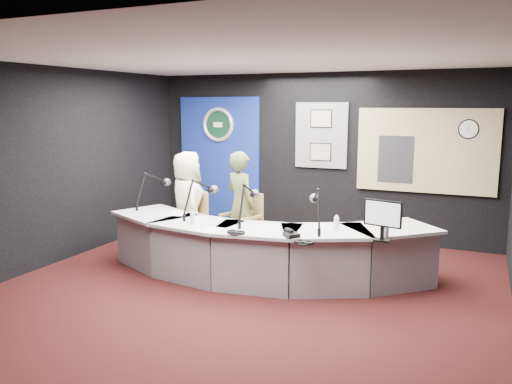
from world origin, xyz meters
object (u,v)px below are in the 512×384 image
at_px(broadcast_desk, 259,250).
at_px(person_man, 187,203).
at_px(person_woman, 241,205).
at_px(armchair_right, 241,229).
at_px(armchair_left, 188,219).

relative_size(broadcast_desk, person_man, 2.86).
bearing_deg(person_man, person_woman, -126.47).
bearing_deg(armchair_right, person_man, -148.18).
xyz_separation_m(broadcast_desk, armchair_left, (-1.45, 0.60, 0.16)).
height_order(armchair_left, armchair_right, armchair_left).
height_order(armchair_left, person_man, person_man).
xyz_separation_m(broadcast_desk, person_woman, (-0.62, 0.75, 0.42)).
bearing_deg(person_woman, person_man, 39.71).
distance_m(armchair_left, person_man, 0.25).
bearing_deg(person_woman, broadcast_desk, 159.08).
relative_size(broadcast_desk, person_woman, 2.83).
height_order(armchair_right, person_woman, person_woman).
bearing_deg(armchair_left, person_man, 0.00).
relative_size(armchair_right, person_man, 0.55).
distance_m(armchair_left, armchair_right, 0.85).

